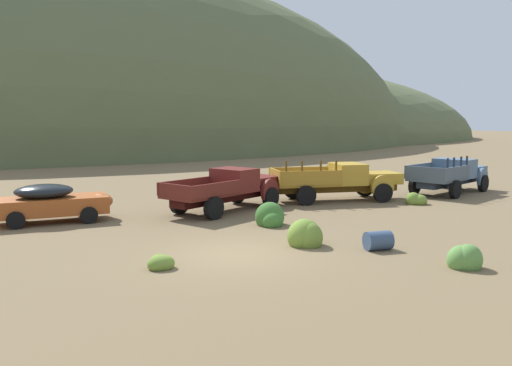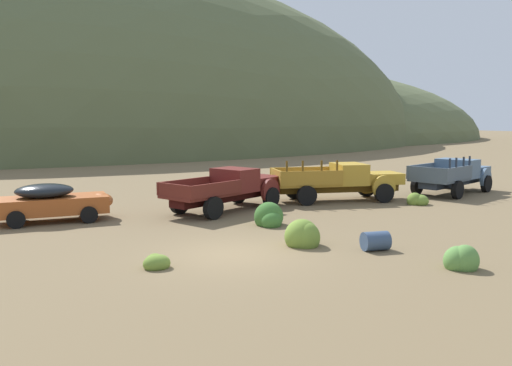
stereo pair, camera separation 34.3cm
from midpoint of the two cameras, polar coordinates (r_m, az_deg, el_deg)
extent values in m
plane|color=brown|center=(16.51, -1.82, -7.67)|extent=(300.00, 300.00, 0.00)
ellipsoid|color=#56603D|center=(75.10, -15.41, 3.57)|extent=(103.68, 51.87, 48.41)
ellipsoid|color=#56603D|center=(99.64, -0.01, 4.61)|extent=(105.77, 59.32, 28.02)
cube|color=#A34C1E|center=(22.94, -20.69, -2.23)|extent=(4.52, 2.43, 0.68)
ellipsoid|color=black|center=(22.84, -21.40, -0.78)|extent=(2.45, 1.91, 0.57)
ellipsoid|color=#A34C1E|center=(23.09, -15.89, -1.82)|extent=(1.15, 1.58, 0.61)
cylinder|color=black|center=(22.19, -17.09, -3.27)|extent=(0.70, 0.30, 0.68)
cylinder|color=black|center=(23.98, -17.57, -2.54)|extent=(0.70, 0.30, 0.68)
cylinder|color=black|center=(22.08, -23.99, -3.63)|extent=(0.70, 0.30, 0.68)
cylinder|color=black|center=(23.87, -23.96, -2.86)|extent=(0.70, 0.30, 0.68)
cube|color=black|center=(24.02, -2.79, -1.43)|extent=(5.99, 2.76, 0.36)
cube|color=maroon|center=(25.61, 0.57, 0.13)|extent=(2.32, 2.17, 0.55)
cube|color=#B7B2A8|center=(26.30, 1.79, 0.25)|extent=(0.43, 1.11, 0.44)
cylinder|color=maroon|center=(24.85, 1.95, -0.91)|extent=(1.20, 0.55, 1.20)
cylinder|color=maroon|center=(26.10, -1.46, -0.53)|extent=(1.20, 0.55, 1.20)
cube|color=maroon|center=(24.34, -1.89, 0.36)|extent=(1.91, 2.24, 1.05)
cube|color=black|center=(24.79, -0.93, 0.97)|extent=(0.55, 1.55, 0.59)
cube|color=maroon|center=(22.82, -5.59, -1.29)|extent=(3.50, 2.83, 0.12)
cube|color=maroon|center=(22.08, -3.80, -0.68)|extent=(2.91, 1.04, 0.55)
cube|color=maroon|center=(23.49, -7.30, -0.26)|extent=(2.91, 1.04, 0.55)
cube|color=maroon|center=(21.79, -8.33, -0.84)|extent=(0.72, 1.92, 0.55)
cylinder|color=black|center=(24.86, 2.04, -1.56)|extent=(1.00, 0.57, 0.96)
cylinder|color=black|center=(26.17, -1.54, -1.13)|extent=(1.00, 0.57, 0.96)
cylinder|color=black|center=(21.99, -4.16, -2.70)|extent=(1.00, 0.57, 0.96)
cylinder|color=black|center=(23.46, -7.79, -2.14)|extent=(1.00, 0.57, 0.96)
cube|color=#593D12|center=(27.21, 9.13, -0.52)|extent=(6.20, 3.01, 0.36)
cube|color=#B28928|center=(28.07, 13.53, 0.54)|extent=(2.43, 2.27, 0.55)
cube|color=#B7B2A8|center=(28.48, 15.19, 0.53)|extent=(0.47, 1.13, 0.44)
cylinder|color=#B28928|center=(27.09, 13.93, -0.46)|extent=(1.19, 0.57, 1.20)
cylinder|color=#B28928|center=(28.91, 12.17, 0.05)|extent=(1.19, 0.57, 1.20)
cube|color=#B28928|center=(27.35, 10.31, 0.98)|extent=(2.02, 2.34, 1.05)
cube|color=black|center=(27.58, 11.57, 1.44)|extent=(0.61, 1.59, 0.59)
cube|color=#A47826|center=(26.61, 5.71, -0.11)|extent=(3.66, 2.99, 0.12)
cube|color=#A47826|center=(25.59, 6.42, 0.52)|extent=(3.00, 1.16, 0.70)
cube|color=#A47826|center=(27.54, 5.07, 1.00)|extent=(3.00, 1.16, 0.70)
cube|color=#A47826|center=(26.14, 2.56, 0.70)|extent=(0.79, 1.97, 0.70)
cube|color=#593D12|center=(25.16, 3.71, 1.81)|extent=(0.10, 0.10, 0.50)
cube|color=#593D12|center=(25.39, 5.42, 1.84)|extent=(0.10, 0.10, 0.50)
cube|color=#593D12|center=(25.69, 7.44, 1.88)|extent=(0.10, 0.10, 0.50)
cube|color=#593D12|center=(25.96, 9.08, 1.90)|extent=(0.10, 0.10, 0.50)
cylinder|color=black|center=(27.08, 13.96, -1.06)|extent=(1.00, 0.59, 0.96)
cylinder|color=black|center=(28.99, 12.11, -0.48)|extent=(1.00, 0.59, 0.96)
cylinder|color=black|center=(25.58, 5.87, -1.35)|extent=(1.00, 0.59, 0.96)
cylinder|color=black|center=(27.60, 4.50, -0.72)|extent=(1.00, 0.59, 0.96)
cube|color=#262D39|center=(31.53, 20.63, 0.15)|extent=(5.80, 2.27, 0.36)
cube|color=slate|center=(33.40, 22.19, 1.22)|extent=(2.17, 2.19, 0.55)
cube|color=#B7B2A8|center=(34.17, 22.74, 1.27)|extent=(0.36, 1.25, 0.44)
cylinder|color=slate|center=(32.80, 23.73, 0.43)|extent=(1.21, 0.44, 1.20)
cylinder|color=slate|center=(33.65, 20.30, 0.74)|extent=(1.21, 0.44, 1.20)
cube|color=slate|center=(31.95, 21.09, 1.48)|extent=(1.76, 2.35, 1.05)
cube|color=black|center=(32.47, 21.55, 1.92)|extent=(0.44, 1.75, 0.59)
cube|color=#4D5B67|center=(30.09, 19.40, 0.35)|extent=(3.30, 2.78, 0.12)
cube|color=#4D5B67|center=(29.59, 21.34, 0.96)|extent=(2.84, 0.74, 0.70)
cube|color=#4D5B67|center=(30.54, 17.58, 1.29)|extent=(2.84, 0.74, 0.70)
cube|color=#4D5B67|center=(28.82, 18.22, 0.94)|extent=(0.58, 2.17, 0.70)
cube|color=#262D39|center=(28.49, 20.44, 1.99)|extent=(0.10, 0.10, 0.50)
cube|color=#262D39|center=(29.14, 21.04, 2.07)|extent=(0.10, 0.10, 0.50)
cube|color=#262D39|center=(29.93, 21.73, 2.16)|extent=(0.10, 0.10, 0.50)
cube|color=#262D39|center=(30.59, 22.28, 2.23)|extent=(0.10, 0.10, 0.50)
cylinder|color=black|center=(32.81, 23.80, -0.07)|extent=(1.00, 0.49, 0.96)
cylinder|color=black|center=(33.71, 20.19, 0.27)|extent=(1.00, 0.49, 0.96)
cylinder|color=black|center=(29.45, 21.16, -0.69)|extent=(1.00, 0.49, 0.96)
cylinder|color=black|center=(30.44, 17.23, -0.29)|extent=(1.00, 0.49, 0.96)
cylinder|color=#384C6B|center=(17.37, 13.28, -6.09)|extent=(0.96, 0.82, 0.61)
ellipsoid|color=olive|center=(15.38, -10.20, -8.37)|extent=(0.56, 0.50, 0.49)
ellipsoid|color=olive|center=(15.24, -9.78, -8.50)|extent=(0.67, 0.60, 0.49)
ellipsoid|color=olive|center=(15.23, -10.13, -8.52)|extent=(0.70, 0.63, 0.49)
ellipsoid|color=#5B8E42|center=(16.05, 22.11, -7.73)|extent=(0.83, 0.75, 0.88)
ellipsoid|color=#5B8E42|center=(16.06, 21.44, -7.76)|extent=(0.84, 0.75, 0.82)
ellipsoid|color=olive|center=(17.52, 6.00, -5.89)|extent=(0.94, 0.85, 1.03)
ellipsoid|color=olive|center=(17.63, 5.49, -5.71)|extent=(1.18, 1.06, 1.13)
ellipsoid|color=olive|center=(26.94, 17.03, -1.79)|extent=(0.79, 0.71, 0.75)
ellipsoid|color=olive|center=(27.14, 17.03, -1.79)|extent=(0.75, 0.67, 0.65)
ellipsoid|color=olive|center=(27.01, 17.55, -1.86)|extent=(0.90, 0.81, 0.63)
ellipsoid|color=#3D702D|center=(20.91, 1.85, -3.64)|extent=(1.19, 1.07, 1.16)
ellipsoid|color=#3D702D|center=(20.57, 2.15, -4.14)|extent=(0.86, 0.77, 0.75)
camera|label=1|loc=(0.17, -89.58, 0.05)|focal=37.21mm
camera|label=2|loc=(0.17, 90.42, -0.05)|focal=37.21mm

